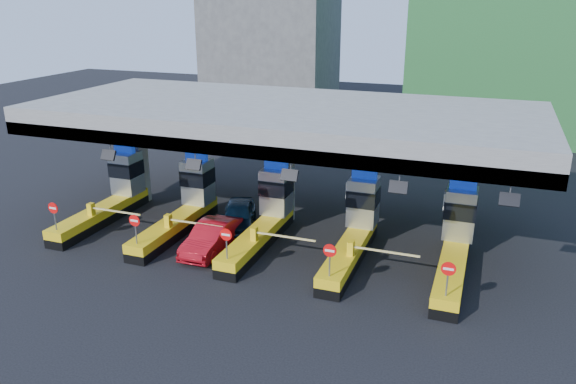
% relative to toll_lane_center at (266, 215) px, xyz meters
% --- Properties ---
extents(ground, '(120.00, 120.00, 0.00)m').
position_rel_toll_lane_center_xyz_m(ground, '(-0.00, -0.28, -1.40)').
color(ground, black).
rests_on(ground, ground).
extents(toll_canopy, '(28.00, 12.09, 7.00)m').
position_rel_toll_lane_center_xyz_m(toll_canopy, '(-0.00, 2.59, 4.74)').
color(toll_canopy, slate).
rests_on(toll_canopy, ground).
extents(toll_lane_far_left, '(4.43, 8.00, 4.16)m').
position_rel_toll_lane_center_xyz_m(toll_lane_far_left, '(-10.00, 0.00, 0.00)').
color(toll_lane_far_left, black).
rests_on(toll_lane_far_left, ground).
extents(toll_lane_left, '(4.43, 8.00, 4.16)m').
position_rel_toll_lane_center_xyz_m(toll_lane_left, '(-5.00, 0.00, 0.00)').
color(toll_lane_left, black).
rests_on(toll_lane_left, ground).
extents(toll_lane_center, '(4.43, 8.00, 4.16)m').
position_rel_toll_lane_center_xyz_m(toll_lane_center, '(0.00, 0.00, 0.00)').
color(toll_lane_center, black).
rests_on(toll_lane_center, ground).
extents(toll_lane_right, '(4.43, 8.00, 4.16)m').
position_rel_toll_lane_center_xyz_m(toll_lane_right, '(5.00, 0.00, 0.00)').
color(toll_lane_right, black).
rests_on(toll_lane_right, ground).
extents(toll_lane_far_right, '(4.43, 8.00, 4.16)m').
position_rel_toll_lane_center_xyz_m(toll_lane_far_right, '(10.00, 0.00, 0.00)').
color(toll_lane_far_right, black).
rests_on(toll_lane_far_right, ground).
extents(bg_building_concrete, '(14.00, 10.00, 18.00)m').
position_rel_toll_lane_center_xyz_m(bg_building_concrete, '(-14.00, 35.72, 7.60)').
color(bg_building_concrete, '#4C4C49').
rests_on(bg_building_concrete, ground).
extents(van, '(3.31, 4.94, 1.56)m').
position_rel_toll_lane_center_xyz_m(van, '(-2.08, 0.82, -0.62)').
color(van, black).
rests_on(van, ground).
extents(red_car, '(1.71, 4.68, 1.53)m').
position_rel_toll_lane_center_xyz_m(red_car, '(-2.12, -2.43, -0.63)').
color(red_car, '#A00C15').
rests_on(red_car, ground).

